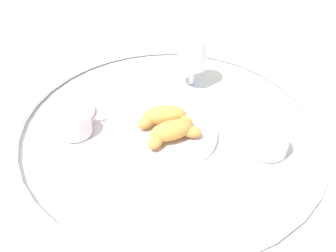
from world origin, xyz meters
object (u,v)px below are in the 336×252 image
at_px(croissant_large, 165,117).
at_px(juice_glass_left, 193,55).
at_px(coffee_cup_far, 270,144).
at_px(pastry_plate, 168,133).
at_px(sugar_packet, 238,214).
at_px(coffee_cup_near, 76,126).
at_px(croissant_small, 172,132).

relative_size(croissant_large, juice_glass_left, 0.88).
xyz_separation_m(croissant_large, coffee_cup_far, (-0.15, 0.19, -0.01)).
bearing_deg(pastry_plate, coffee_cup_far, 134.38).
height_order(juice_glass_left, sugar_packet, juice_glass_left).
relative_size(pastry_plate, juice_glass_left, 1.62).
xyz_separation_m(pastry_plate, coffee_cup_far, (-0.16, 0.16, 0.02)).
distance_m(coffee_cup_near, sugar_packet, 0.41).
bearing_deg(coffee_cup_near, pastry_plate, 147.48).
bearing_deg(sugar_packet, pastry_plate, -57.16).
distance_m(pastry_plate, juice_glass_left, 0.23).
distance_m(croissant_large, coffee_cup_near, 0.20).
bearing_deg(croissant_large, coffee_cup_far, 129.43).
relative_size(coffee_cup_far, juice_glass_left, 0.97).
distance_m(croissant_small, sugar_packet, 0.23).
relative_size(croissant_small, coffee_cup_far, 1.00).
bearing_deg(croissant_small, sugar_packet, 91.23).
xyz_separation_m(coffee_cup_near, sugar_packet, (-0.17, 0.37, -0.02)).
height_order(pastry_plate, coffee_cup_near, coffee_cup_near).
xyz_separation_m(croissant_large, juice_glass_left, (-0.16, -0.12, 0.06)).
bearing_deg(croissant_large, juice_glass_left, -142.16).
distance_m(coffee_cup_near, juice_glass_left, 0.35).
bearing_deg(croissant_small, juice_glass_left, -134.09).
relative_size(croissant_small, coffee_cup_near, 1.00).
relative_size(croissant_small, sugar_packet, 2.71).
distance_m(pastry_plate, coffee_cup_far, 0.23).
height_order(croissant_large, coffee_cup_far, same).
distance_m(croissant_small, juice_glass_left, 0.25).
relative_size(pastry_plate, coffee_cup_near, 1.67).
distance_m(pastry_plate, sugar_packet, 0.26).
bearing_deg(juice_glass_left, coffee_cup_far, 89.43).
height_order(croissant_small, coffee_cup_far, same).
xyz_separation_m(pastry_plate, sugar_packet, (0.00, 0.26, -0.01)).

